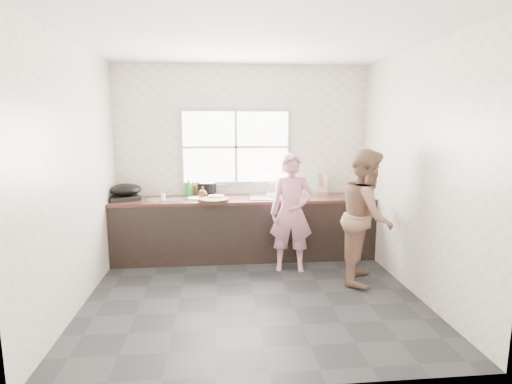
{
  "coord_description": "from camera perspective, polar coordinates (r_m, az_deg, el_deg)",
  "views": [
    {
      "loc": [
        -0.36,
        -4.17,
        1.88
      ],
      "look_at": [
        0.1,
        0.65,
        1.05
      ],
      "focal_mm": 28.0,
      "sensor_mm": 36.0,
      "label": 1
    }
  ],
  "objects": [
    {
      "name": "floor",
      "position": [
        4.59,
        -0.48,
        -14.53
      ],
      "size": [
        3.6,
        3.2,
        0.01
      ],
      "primitive_type": "cube",
      "color": "#252527",
      "rests_on": "ground"
    },
    {
      "name": "ceiling",
      "position": [
        4.26,
        -0.53,
        20.9
      ],
      "size": [
        3.6,
        3.2,
        0.01
      ],
      "primitive_type": "cube",
      "color": "silver",
      "rests_on": "wall_back"
    },
    {
      "name": "wall_back",
      "position": [
        5.81,
        -1.89,
        4.49
      ],
      "size": [
        3.6,
        0.01,
        2.7
      ],
      "primitive_type": "cube",
      "color": "beige",
      "rests_on": "ground"
    },
    {
      "name": "wall_left",
      "position": [
        4.44,
        -24.41,
        2.01
      ],
      "size": [
        0.01,
        3.2,
        2.7
      ],
      "primitive_type": "cube",
      "color": "silver",
      "rests_on": "ground"
    },
    {
      "name": "wall_right",
      "position": [
        4.73,
        21.88,
        2.6
      ],
      "size": [
        0.01,
        3.2,
        2.7
      ],
      "primitive_type": "cube",
      "color": "beige",
      "rests_on": "ground"
    },
    {
      "name": "wall_front",
      "position": [
        2.64,
        2.54,
        -1.82
      ],
      "size": [
        3.6,
        0.01,
        2.7
      ],
      "primitive_type": "cube",
      "color": "beige",
      "rests_on": "ground"
    },
    {
      "name": "cabinet",
      "position": [
        5.66,
        -1.64,
        -5.32
      ],
      "size": [
        3.6,
        0.62,
        0.82
      ],
      "primitive_type": "cube",
      "color": "black",
      "rests_on": "floor"
    },
    {
      "name": "countertop",
      "position": [
        5.57,
        -1.66,
        -1.04
      ],
      "size": [
        3.6,
        0.64,
        0.04
      ],
      "primitive_type": "cube",
      "color": "#3C1E18",
      "rests_on": "cabinet"
    },
    {
      "name": "sink",
      "position": [
        5.59,
        1.92,
        -0.73
      ],
      "size": [
        0.55,
        0.45,
        0.02
      ],
      "primitive_type": "cube",
      "color": "silver",
      "rests_on": "countertop"
    },
    {
      "name": "faucet",
      "position": [
        5.77,
        1.67,
        1.05
      ],
      "size": [
        0.02,
        0.02,
        0.3
      ],
      "primitive_type": "cylinder",
      "color": "silver",
      "rests_on": "countertop"
    },
    {
      "name": "window_frame",
      "position": [
        5.77,
        -2.89,
        6.44
      ],
      "size": [
        1.6,
        0.05,
        1.1
      ],
      "primitive_type": "cube",
      "color": "#9EA0A5",
      "rests_on": "wall_back"
    },
    {
      "name": "window_glazing",
      "position": [
        5.75,
        -2.88,
        6.42
      ],
      "size": [
        1.5,
        0.01,
        1.0
      ],
      "primitive_type": "cube",
      "color": "white",
      "rests_on": "window_frame"
    },
    {
      "name": "woman",
      "position": [
        5.13,
        5.09,
        -3.52
      ],
      "size": [
        0.56,
        0.42,
        1.42
      ],
      "primitive_type": "imported",
      "rotation": [
        0.0,
        0.0,
        -0.16
      ],
      "color": "pink",
      "rests_on": "floor"
    },
    {
      "name": "person_side",
      "position": [
        4.92,
        15.51,
        -3.35
      ],
      "size": [
        0.85,
        0.94,
        1.59
      ],
      "primitive_type": "imported",
      "rotation": [
        0.0,
        0.0,
        1.19
      ],
      "color": "brown",
      "rests_on": "floor"
    },
    {
      "name": "cutting_board",
      "position": [
        5.34,
        -6.05,
        -1.12
      ],
      "size": [
        0.49,
        0.49,
        0.04
      ],
      "primitive_type": "cylinder",
      "rotation": [
        0.0,
        0.0,
        -0.28
      ],
      "color": "black",
      "rests_on": "countertop"
    },
    {
      "name": "cleaver",
      "position": [
        5.56,
        -6.09,
        -0.44
      ],
      "size": [
        0.19,
        0.11,
        0.01
      ],
      "primitive_type": "cube",
      "rotation": [
        0.0,
        0.0,
        0.11
      ],
      "color": "silver",
      "rests_on": "cutting_board"
    },
    {
      "name": "bowl_mince",
      "position": [
        5.47,
        -5.76,
        -0.78
      ],
      "size": [
        0.25,
        0.25,
        0.05
      ],
      "primitive_type": "imported",
      "rotation": [
        0.0,
        0.0,
        -0.16
      ],
      "color": "white",
      "rests_on": "countertop"
    },
    {
      "name": "bowl_crabs",
      "position": [
        5.42,
        4.26,
        -0.85
      ],
      "size": [
        0.21,
        0.21,
        0.06
      ],
      "primitive_type": "imported",
      "rotation": [
        0.0,
        0.0,
        0.23
      ],
      "color": "white",
      "rests_on": "countertop"
    },
    {
      "name": "bowl_held",
      "position": [
        5.61,
        2.38,
        -0.4
      ],
      "size": [
        0.26,
        0.26,
        0.07
      ],
      "primitive_type": "imported",
      "rotation": [
        0.0,
        0.0,
        -0.23
      ],
      "color": "white",
      "rests_on": "countertop"
    },
    {
      "name": "black_pot",
      "position": [
        5.76,
        -7.02,
        0.42
      ],
      "size": [
        0.3,
        0.3,
        0.19
      ],
      "primitive_type": "cylinder",
      "rotation": [
        0.0,
        0.0,
        -0.13
      ],
      "color": "black",
      "rests_on": "countertop"
    },
    {
      "name": "plate_food",
      "position": [
        5.54,
        -8.62,
        -0.89
      ],
      "size": [
        0.27,
        0.27,
        0.02
      ],
      "primitive_type": "cylinder",
      "rotation": [
        0.0,
        0.0,
        0.15
      ],
      "color": "silver",
      "rests_on": "countertop"
    },
    {
      "name": "bottle_green",
      "position": [
        5.77,
        -9.57,
        0.79
      ],
      "size": [
        0.13,
        0.13,
        0.27
      ],
      "primitive_type": "imported",
      "rotation": [
        0.0,
        0.0,
        -0.27
      ],
      "color": "#2D8A35",
      "rests_on": "countertop"
    },
    {
      "name": "bottle_brown_tall",
      "position": [
        5.77,
        -8.24,
        0.4
      ],
      "size": [
        0.11,
        0.11,
        0.19
      ],
      "primitive_type": "imported",
      "rotation": [
        0.0,
        0.0,
        0.34
      ],
      "color": "#492E12",
      "rests_on": "countertop"
    },
    {
      "name": "bottle_brown_short",
      "position": [
        5.59,
        -7.63,
        -0.09
      ],
      "size": [
        0.13,
        0.13,
        0.15
      ],
      "primitive_type": "imported",
      "rotation": [
        0.0,
        0.0,
        0.12
      ],
      "color": "#462C11",
      "rests_on": "countertop"
    },
    {
      "name": "glass_jar",
      "position": [
        5.52,
        -13.13,
        -0.69
      ],
      "size": [
        0.06,
        0.06,
        0.09
      ],
      "primitive_type": "cylinder",
      "rotation": [
        0.0,
        0.0,
        -0.02
      ],
      "color": "silver",
      "rests_on": "countertop"
    },
    {
      "name": "burner",
      "position": [
        5.72,
        -18.41,
        -0.75
      ],
      "size": [
        0.51,
        0.51,
        0.06
      ],
      "primitive_type": "cube",
      "rotation": [
        0.0,
        0.0,
        0.42
      ],
      "color": "black",
      "rests_on": "countertop"
    },
    {
      "name": "wok",
      "position": [
        5.69,
        -18.15,
        0.34
      ],
      "size": [
        0.54,
        0.54,
        0.16
      ],
      "primitive_type": "ellipsoid",
      "rotation": [
        0.0,
        0.0,
        0.36
      ],
      "color": "black",
      "rests_on": "burner"
    },
    {
      "name": "dish_rack",
      "position": [
        5.88,
        7.85,
        1.25
      ],
      "size": [
        0.46,
        0.34,
        0.33
      ],
      "primitive_type": "cube",
      "rotation": [
        0.0,
        0.0,
        -0.09
      ],
      "color": "white",
      "rests_on": "countertop"
    },
    {
      "name": "pot_lid_left",
      "position": [
        5.55,
        -14.02,
        -1.08
      ],
      "size": [
        0.35,
        0.35,
        0.01
      ],
      "primitive_type": "cylinder",
      "rotation": [
        0.0,
        0.0,
        0.32
      ],
      "color": "silver",
      "rests_on": "countertop"
    },
    {
      "name": "pot_lid_right",
      "position": [
        5.51,
        -11.85,
        -1.07
      ],
      "size": [
        0.28,
        0.28,
        0.01
      ],
      "primitive_type": "cylinder",
      "rotation": [
        0.0,
        0.0,
        0.02
      ],
      "color": "silver",
      "rests_on": "countertop"
    }
  ]
}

